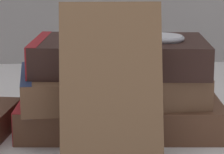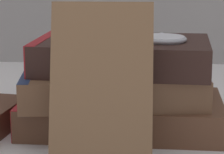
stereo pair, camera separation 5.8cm
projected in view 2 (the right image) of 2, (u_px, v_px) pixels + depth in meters
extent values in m
plane|color=silver|center=(122.00, 138.00, 0.59)|extent=(3.00, 3.00, 0.00)
cube|color=brown|center=(122.00, 113.00, 0.62)|extent=(0.24, 0.14, 0.04)
cube|color=maroon|center=(31.00, 111.00, 0.63)|extent=(0.02, 0.13, 0.04)
cube|color=brown|center=(113.00, 85.00, 0.61)|extent=(0.22, 0.15, 0.03)
cube|color=navy|center=(29.00, 86.00, 0.61)|extent=(0.02, 0.13, 0.03)
cube|color=#331E19|center=(121.00, 55.00, 0.61)|extent=(0.20, 0.14, 0.04)
cube|color=maroon|center=(44.00, 53.00, 0.62)|extent=(0.02, 0.12, 0.04)
cube|color=brown|center=(102.00, 85.00, 0.50)|extent=(0.10, 0.07, 0.16)
cylinder|color=silver|center=(163.00, 39.00, 0.59)|extent=(0.05, 0.05, 0.01)
torus|color=#B2B2B7|center=(163.00, 39.00, 0.59)|extent=(0.05, 0.05, 0.01)
sphere|color=#B2B2B7|center=(162.00, 35.00, 0.62)|extent=(0.01, 0.01, 0.01)
torus|color=#ADADB2|center=(42.00, 97.00, 0.75)|extent=(0.06, 0.06, 0.00)
torus|color=#ADADB2|center=(77.00, 102.00, 0.73)|extent=(0.06, 0.06, 0.00)
cylinder|color=#ADADB2|center=(59.00, 99.00, 0.74)|extent=(0.02, 0.01, 0.00)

